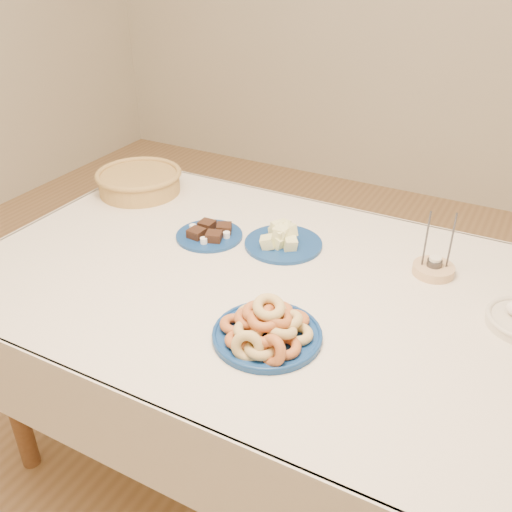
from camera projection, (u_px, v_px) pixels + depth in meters
name	position (u px, v px, depth m)	size (l,w,h in m)	color
ground	(263.00, 457.00, 2.01)	(5.00, 5.00, 0.00)	#976F47
dining_table	(264.00, 308.00, 1.68)	(1.71, 1.11, 0.75)	brown
donut_platter	(267.00, 328.00, 1.37)	(0.30, 0.30, 0.12)	navy
melon_plate	(282.00, 238.00, 1.78)	(0.27, 0.27, 0.08)	navy
brownie_plate	(210.00, 234.00, 1.83)	(0.27, 0.27, 0.04)	navy
wicker_basket	(139.00, 181.00, 2.12)	(0.34, 0.34, 0.08)	olive
candle_holder	(434.00, 268.00, 1.64)	(0.15, 0.15, 0.20)	tan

